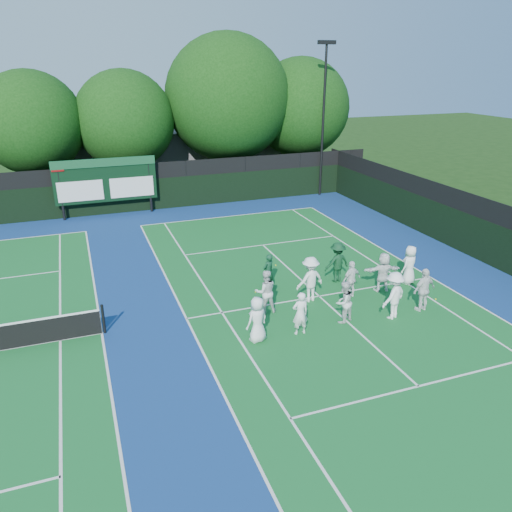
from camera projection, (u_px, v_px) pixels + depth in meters
name	position (u px, v px, depth m)	size (l,w,h in m)	color
ground	(331.00, 307.00, 19.37)	(120.00, 120.00, 0.00)	#16330D
court_apron	(173.00, 321.00, 18.31)	(34.00, 32.00, 0.01)	navy
near_court	(319.00, 296.00, 20.24)	(11.05, 23.85, 0.01)	#135E26
back_fence	(123.00, 191.00, 30.91)	(34.00, 0.08, 3.00)	black
divider_fence_right	(498.00, 239.00, 22.64)	(0.08, 32.00, 3.00)	black
scoreboard	(105.00, 181.00, 29.92)	(6.00, 0.21, 3.55)	black
clubhouse	(163.00, 155.00, 38.95)	(18.00, 6.00, 4.00)	slate
light_pole_right	(324.00, 103.00, 33.18)	(1.20, 0.30, 10.12)	black
tree_b	(34.00, 125.00, 31.15)	(6.42, 6.42, 8.51)	black
tree_c	(127.00, 123.00, 32.99)	(6.50, 6.50, 8.50)	black
tree_d	(229.00, 101.00, 34.85)	(8.70, 8.70, 10.83)	black
tree_e	(302.00, 110.00, 36.93)	(7.16, 7.16, 9.25)	black
tennis_ball_2	(426.00, 303.00, 19.65)	(0.07, 0.07, 0.07)	yellow
tennis_ball_3	(256.00, 292.00, 20.56)	(0.07, 0.07, 0.07)	yellow
tennis_ball_4	(276.00, 265.00, 23.24)	(0.07, 0.07, 0.07)	yellow
tennis_ball_5	(436.00, 299.00, 19.94)	(0.07, 0.07, 0.07)	yellow
player_front_0	(257.00, 320.00, 16.74)	(0.80, 0.52, 1.64)	white
player_front_1	(300.00, 313.00, 17.20)	(0.58, 0.38, 1.60)	white
player_front_2	(344.00, 302.00, 18.02)	(0.77, 0.60, 1.59)	silver
player_front_3	(394.00, 296.00, 18.25)	(1.18, 0.68, 1.82)	white
player_front_4	(424.00, 290.00, 18.82)	(1.01, 0.42, 1.72)	white
player_back_0	(265.00, 292.00, 18.71)	(0.83, 0.64, 1.70)	silver
player_back_1	(310.00, 279.00, 19.56)	(1.20, 0.69, 1.85)	white
player_back_2	(351.00, 279.00, 19.94)	(0.91, 0.38, 1.55)	white
player_back_3	(383.00, 272.00, 20.45)	(1.56, 0.50, 1.68)	white
player_back_4	(410.00, 265.00, 21.15)	(0.83, 0.54, 1.69)	white
coach_left	(268.00, 272.00, 20.64)	(0.56, 0.37, 1.55)	#103B23
coach_right	(337.00, 262.00, 21.31)	(1.15, 0.66, 1.78)	#0F391E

